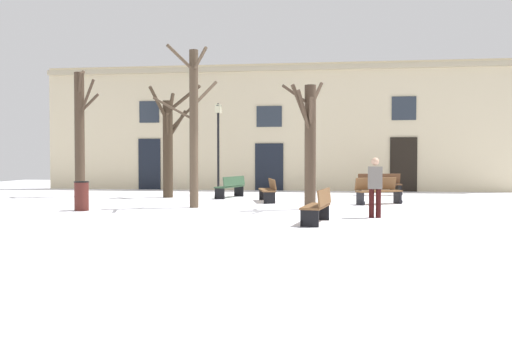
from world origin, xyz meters
The scene contains 14 objects.
ground_plane centered at (0.00, 0.00, 0.00)m, with size 37.02×37.02×0.00m, color white.
building_facade centered at (0.00, 9.43, 3.12)m, with size 23.14×0.60×6.13m.
tree_near_facade centered at (1.88, 0.20, 2.12)m, with size 1.26×2.00×4.05m.
tree_foreground centered at (-7.54, 4.24, 2.68)m, with size 1.12×1.52×5.26m.
tree_left_of_center centered at (-1.83, 0.35, 2.69)m, with size 2.21×1.93×5.10m.
tree_right_of_center centered at (-3.83, 4.31, 2.22)m, with size 2.03×1.80×4.41m.
streetlamp centered at (-2.15, 5.95, 2.40)m, with size 0.30×0.30×3.93m.
litter_bin centered at (-4.99, -0.97, 0.45)m, with size 0.45×0.45×0.89m.
bench_near_center_tree centered at (-1.35, 4.49, 0.44)m, with size 1.00×1.78×0.86m.
bench_far_corner centered at (4.18, 2.36, 0.47)m, with size 1.68×1.21×0.92m.
bench_near_lamp centered at (4.67, 6.60, 0.49)m, with size 1.85×0.66×0.92m.
bench_facing_shops centered at (2.17, -3.18, 0.43)m, with size 0.77×1.62×0.86m.
bench_back_to_back_right centered at (0.33, 2.85, 0.43)m, with size 0.84×1.79×0.83m.
person_near_bench centered at (3.68, -1.77, 0.89)m, with size 0.40×0.25×1.62m.
Camera 1 is at (2.30, -16.16, 1.64)m, focal length 37.02 mm.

